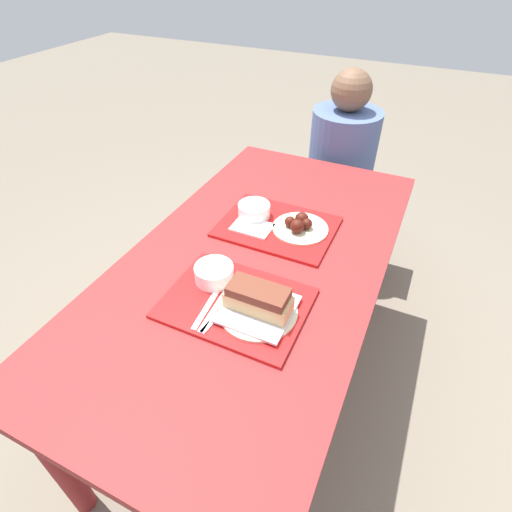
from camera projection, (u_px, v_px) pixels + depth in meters
The scene contains 14 objects.
ground_plane at pixel (256, 383), 1.83m from camera, with size 12.00×12.00×0.00m, color #706656.
picnic_table at pixel (256, 278), 1.42m from camera, with size 0.83×1.58×0.76m.
picnic_bench_far at pixel (330, 207), 2.30m from camera, with size 0.78×0.28×0.45m.
tray_near at pixel (236, 303), 1.18m from camera, with size 0.41×0.31×0.01m.
tray_far at pixel (277, 227), 1.48m from camera, with size 0.41×0.31×0.01m.
bowl_coleslaw_near at pixel (214, 273), 1.23m from camera, with size 0.12×0.12×0.05m.
brisket_sandwich_plate at pixel (258, 303), 1.12m from camera, with size 0.23×0.23×0.09m.
plastic_fork_near at pixel (213, 311), 1.14m from camera, with size 0.03×0.17×0.00m.
plastic_knife_near at pixel (220, 313), 1.13m from camera, with size 0.04×0.17×0.00m.
plastic_spoon_near at pixel (207, 308), 1.15m from camera, with size 0.03×0.17×0.00m.
bowl_coleslaw_far at pixel (254, 210), 1.50m from camera, with size 0.12×0.12×0.05m.
wings_plate_far at pixel (300, 225), 1.44m from camera, with size 0.20×0.20×0.06m.
napkin_far at pixel (252, 227), 1.46m from camera, with size 0.14×0.10×0.01m.
person_seated_across at pixel (343, 150), 2.07m from camera, with size 0.34×0.34×0.68m.
Camera 1 is at (0.44, -0.94, 1.62)m, focal length 28.00 mm.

